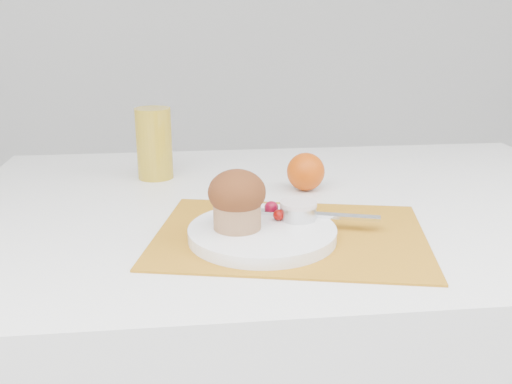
{
  "coord_description": "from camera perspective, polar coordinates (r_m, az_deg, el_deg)",
  "views": [
    {
      "loc": [
        -0.19,
        -0.89,
        1.07
      ],
      "look_at": [
        -0.09,
        -0.04,
        0.8
      ],
      "focal_mm": 40.0,
      "sensor_mm": 36.0,
      "label": 1
    }
  ],
  "objects": [
    {
      "name": "cream",
      "position": [
        0.86,
        4.26,
        -1.18
      ],
      "size": [
        0.07,
        0.07,
        0.01
      ],
      "primitive_type": "cylinder",
      "rotation": [
        0.0,
        0.0,
        -0.29
      ],
      "color": "beige",
      "rests_on": "ramekin"
    },
    {
      "name": "table",
      "position": [
        1.19,
        3.93,
        -18.28
      ],
      "size": [
        1.2,
        0.8,
        0.75
      ],
      "primitive_type": "cube",
      "color": "white",
      "rests_on": "ground"
    },
    {
      "name": "muffin",
      "position": [
        0.82,
        -1.91,
        -0.69
      ],
      "size": [
        0.09,
        0.09,
        0.09
      ],
      "color": "#A97951",
      "rests_on": "plate"
    },
    {
      "name": "placemat",
      "position": [
        0.86,
        3.45,
        -4.32
      ],
      "size": [
        0.45,
        0.37,
        0.0
      ],
      "primitive_type": "cube",
      "rotation": [
        0.0,
        0.0,
        -0.22
      ],
      "color": "#B57419",
      "rests_on": "table"
    },
    {
      "name": "orange",
      "position": [
        1.07,
        4.99,
        2.04
      ],
      "size": [
        0.07,
        0.07,
        0.07
      ],
      "primitive_type": "sphere",
      "color": "#C74807",
      "rests_on": "table"
    },
    {
      "name": "butter_knife",
      "position": [
        0.88,
        5.76,
        -2.27
      ],
      "size": [
        0.2,
        0.07,
        0.01
      ],
      "primitive_type": "cube",
      "rotation": [
        0.0,
        0.0,
        -0.3
      ],
      "color": "silver",
      "rests_on": "plate"
    },
    {
      "name": "raspberry_near",
      "position": [
        0.89,
        1.54,
        -1.55
      ],
      "size": [
        0.02,
        0.02,
        0.02
      ],
      "primitive_type": "ellipsoid",
      "color": "#5B0215",
      "rests_on": "plate"
    },
    {
      "name": "plate",
      "position": [
        0.84,
        0.63,
        -4.13
      ],
      "size": [
        0.25,
        0.25,
        0.02
      ],
      "primitive_type": "cylinder",
      "rotation": [
        0.0,
        0.0,
        -0.18
      ],
      "color": "white",
      "rests_on": "placemat"
    },
    {
      "name": "ramekin",
      "position": [
        0.87,
        4.24,
        -1.94
      ],
      "size": [
        0.07,
        0.07,
        0.02
      ],
      "primitive_type": "cylinder",
      "rotation": [
        0.0,
        0.0,
        -0.23
      ],
      "color": "silver",
      "rests_on": "plate"
    },
    {
      "name": "juice_glass",
      "position": [
        1.15,
        -10.14,
        4.8
      ],
      "size": [
        0.09,
        0.09,
        0.14
      ],
      "primitive_type": "cylinder",
      "rotation": [
        0.0,
        0.0,
        -0.27
      ],
      "color": "gold",
      "rests_on": "table"
    },
    {
      "name": "raspberry_far",
      "position": [
        0.86,
        2.31,
        -2.3
      ],
      "size": [
        0.02,
        0.02,
        0.02
      ],
      "primitive_type": "ellipsoid",
      "color": "#5F0502",
      "rests_on": "plate"
    }
  ]
}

